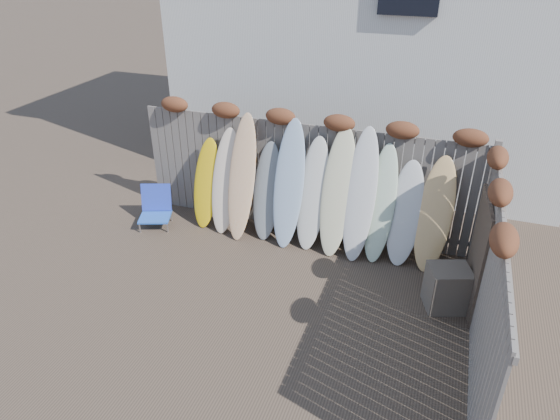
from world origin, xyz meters
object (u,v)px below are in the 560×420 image
(beach_chair, at_px, (156,207))
(wooden_crate, at_px, (447,288))
(lattice_panel, at_px, (477,256))
(surfboard_0, at_px, (206,184))

(beach_chair, xyz_separation_m, wooden_crate, (5.21, -0.70, -0.01))
(lattice_panel, relative_size, surfboard_0, 1.02)
(lattice_panel, height_order, surfboard_0, lattice_panel)
(wooden_crate, xyz_separation_m, surfboard_0, (-4.32, 1.06, 0.47))
(beach_chair, xyz_separation_m, lattice_panel, (5.52, -0.52, 0.51))
(surfboard_0, bearing_deg, beach_chair, -153.38)
(wooden_crate, bearing_deg, surfboard_0, 166.25)
(beach_chair, relative_size, surfboard_0, 0.44)
(beach_chair, xyz_separation_m, surfboard_0, (0.89, 0.36, 0.46))
(beach_chair, bearing_deg, surfboard_0, 22.01)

